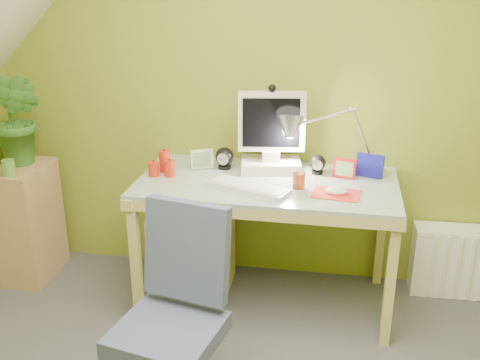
% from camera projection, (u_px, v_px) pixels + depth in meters
% --- Properties ---
extents(wall_back, '(3.20, 0.01, 2.40)m').
position_uv_depth(wall_back, '(257.00, 89.00, 3.31)').
color(wall_back, olive).
rests_on(wall_back, floor).
extents(desk, '(1.44, 0.74, 0.77)m').
position_uv_depth(desk, '(266.00, 242.00, 3.24)').
color(desk, tan).
rests_on(desk, floor).
extents(monitor, '(0.45, 0.30, 0.57)m').
position_uv_depth(monitor, '(272.00, 122.00, 3.17)').
color(monitor, silver).
rests_on(monitor, desk).
extents(speaker_left, '(0.13, 0.13, 0.13)m').
position_uv_depth(speaker_left, '(224.00, 158.00, 3.27)').
color(speaker_left, black).
rests_on(speaker_left, desk).
extents(speaker_right, '(0.11, 0.11, 0.11)m').
position_uv_depth(speaker_right, '(318.00, 164.00, 3.19)').
color(speaker_right, black).
rests_on(speaker_right, desk).
extents(keyboard, '(0.47, 0.30, 0.02)m').
position_uv_depth(keyboard, '(249.00, 187.00, 2.98)').
color(keyboard, silver).
rests_on(keyboard, desk).
extents(mousepad, '(0.27, 0.21, 0.01)m').
position_uv_depth(mousepad, '(336.00, 194.00, 2.92)').
color(mousepad, red).
rests_on(mousepad, desk).
extents(mouse, '(0.12, 0.08, 0.04)m').
position_uv_depth(mouse, '(337.00, 191.00, 2.91)').
color(mouse, white).
rests_on(mouse, mousepad).
extents(amber_tumbler, '(0.07, 0.07, 0.08)m').
position_uv_depth(amber_tumbler, '(299.00, 181.00, 2.99)').
color(amber_tumbler, '#913715').
rests_on(amber_tumbler, desk).
extents(candle_cluster, '(0.18, 0.16, 0.13)m').
position_uv_depth(candle_cluster, '(162.00, 163.00, 3.18)').
color(candle_cluster, red).
rests_on(candle_cluster, desk).
extents(photo_frame_red, '(0.13, 0.05, 0.11)m').
position_uv_depth(photo_frame_red, '(344.00, 168.00, 3.13)').
color(photo_frame_red, red).
rests_on(photo_frame_red, desk).
extents(photo_frame_blue, '(0.15, 0.07, 0.13)m').
position_uv_depth(photo_frame_blue, '(370.00, 166.00, 3.14)').
color(photo_frame_blue, '#151591').
rests_on(photo_frame_blue, desk).
extents(photo_frame_green, '(0.13, 0.07, 0.11)m').
position_uv_depth(photo_frame_green, '(202.00, 159.00, 3.27)').
color(photo_frame_green, '#B4DF99').
rests_on(photo_frame_green, desk).
extents(desk_lamp, '(0.58, 0.34, 0.58)m').
position_uv_depth(desk_lamp, '(353.00, 125.00, 3.10)').
color(desk_lamp, silver).
rests_on(desk_lamp, desk).
extents(side_ledge, '(0.27, 0.42, 0.74)m').
position_uv_depth(side_ledge, '(28.00, 222.00, 3.53)').
color(side_ledge, tan).
rests_on(side_ledge, floor).
extents(potted_plant, '(0.36, 0.32, 0.57)m').
position_uv_depth(potted_plant, '(18.00, 119.00, 3.34)').
color(potted_plant, '#386E24').
rests_on(potted_plant, side_ledge).
extents(green_cup, '(0.09, 0.09, 0.09)m').
position_uv_depth(green_cup, '(9.00, 168.00, 3.24)').
color(green_cup, '#5B913C').
rests_on(green_cup, side_ledge).
extents(task_chair, '(0.57, 0.57, 0.87)m').
position_uv_depth(task_chair, '(167.00, 333.00, 2.36)').
color(task_chair, '#424B6D').
rests_on(task_chair, floor).
extents(radiator, '(0.43, 0.18, 0.43)m').
position_uv_depth(radiator, '(448.00, 260.00, 3.39)').
color(radiator, white).
rests_on(radiator, floor).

